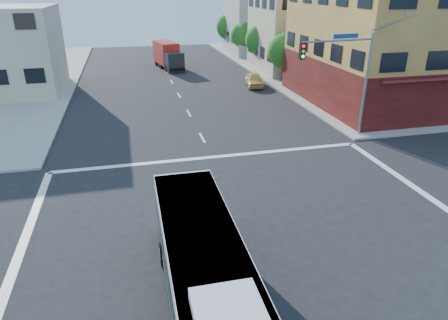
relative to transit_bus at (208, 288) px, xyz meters
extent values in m
plane|color=black|center=(2.93, 3.57, -1.55)|extent=(120.00, 120.00, 0.00)
cube|color=gray|center=(37.93, 38.57, -1.48)|extent=(50.00, 50.00, 0.15)
cube|color=gold|center=(22.93, 22.07, 5.45)|extent=(18.00, 15.00, 14.00)
cube|color=#5C1A15|center=(22.93, 22.07, 0.45)|extent=(18.09, 15.08, 4.00)
cube|color=#BDB190|center=(19.93, 37.57, 2.95)|extent=(12.00, 10.00, 9.00)
cube|color=#9C9C97|center=(19.93, 51.57, 3.45)|extent=(12.00, 10.00, 10.00)
cylinder|color=gray|center=(13.73, 14.37, 1.95)|extent=(0.18, 0.18, 7.00)
cylinder|color=gray|center=(11.23, 14.12, 5.05)|extent=(5.01, 0.62, 0.12)
cube|color=black|center=(8.73, 13.87, 4.55)|extent=(0.32, 0.30, 1.00)
sphere|color=#FF0C0C|center=(8.73, 13.70, 4.85)|extent=(0.20, 0.20, 0.20)
sphere|color=yellow|center=(8.73, 13.70, 4.55)|extent=(0.20, 0.20, 0.20)
sphere|color=#19FF33|center=(8.73, 13.70, 4.25)|extent=(0.20, 0.20, 0.20)
cube|color=navy|center=(11.73, 14.17, 5.30)|extent=(1.80, 0.22, 0.28)
cube|color=gray|center=(16.23, 14.62, 6.45)|extent=(0.50, 0.22, 0.14)
cylinder|color=#3C2315|center=(14.73, 31.57, -0.59)|extent=(0.28, 0.28, 1.92)
sphere|color=#1F5B1A|center=(14.73, 31.57, 1.81)|extent=(3.60, 3.60, 3.60)
sphere|color=#1F5B1A|center=(15.13, 31.27, 2.71)|extent=(2.52, 2.52, 2.52)
cylinder|color=#3C2315|center=(14.73, 39.57, -0.56)|extent=(0.28, 0.28, 1.99)
sphere|color=#1F5B1A|center=(14.73, 39.57, 1.96)|extent=(3.80, 3.80, 3.80)
sphere|color=#1F5B1A|center=(15.13, 39.27, 2.91)|extent=(2.66, 2.66, 2.66)
cylinder|color=#3C2315|center=(14.73, 47.57, -0.61)|extent=(0.28, 0.28, 1.89)
sphere|color=#1F5B1A|center=(14.73, 47.57, 1.70)|extent=(3.40, 3.40, 3.40)
sphere|color=#1F5B1A|center=(15.13, 47.27, 2.55)|extent=(2.38, 2.38, 2.38)
cylinder|color=#3C2315|center=(14.73, 55.57, -0.54)|extent=(0.28, 0.28, 2.03)
sphere|color=#1F5B1A|center=(14.73, 55.57, 2.08)|extent=(4.00, 4.00, 4.00)
sphere|color=#1F5B1A|center=(15.13, 55.27, 3.08)|extent=(2.80, 2.80, 2.80)
cube|color=black|center=(0.00, 0.02, -1.06)|extent=(2.36, 10.75, 0.40)
cube|color=silver|center=(0.00, 0.02, 0.03)|extent=(2.35, 10.73, 2.54)
cube|color=black|center=(0.00, 0.02, 0.19)|extent=(2.40, 10.41, 1.12)
cube|color=black|center=(0.04, 5.32, 0.10)|extent=(2.09, 0.07, 1.20)
cube|color=#E5590C|center=(0.04, 5.35, 0.99)|extent=(1.71, 0.06, 0.25)
cube|color=silver|center=(0.00, 0.02, 1.25)|extent=(2.31, 10.51, 0.11)
cube|color=silver|center=(-0.02, -2.66, 1.46)|extent=(1.61, 1.98, 0.32)
cube|color=#036C29|center=(1.15, -0.44, -0.62)|extent=(0.05, 4.91, 0.25)
cylinder|color=black|center=(-1.04, 3.45, -1.09)|extent=(0.27, 0.93, 0.93)
cylinder|color=#99999E|center=(-1.17, 3.45, -1.09)|extent=(0.04, 0.46, 0.46)
cylinder|color=black|center=(1.09, 3.44, -1.09)|extent=(0.27, 0.93, 0.93)
cylinder|color=#99999E|center=(1.22, 3.44, -1.09)|extent=(0.04, 0.46, 0.46)
cube|color=black|center=(3.95, 39.99, -0.41)|extent=(2.35, 2.27, 2.29)
cube|color=black|center=(4.10, 39.17, -0.06)|extent=(1.83, 0.41, 0.88)
cube|color=red|center=(3.34, 43.28, 0.30)|extent=(2.98, 5.24, 2.64)
cube|color=black|center=(3.53, 42.24, -1.07)|extent=(3.19, 7.29, 0.26)
cylinder|color=black|center=(3.01, 40.00, -1.11)|extent=(0.40, 0.91, 0.88)
cylinder|color=black|center=(4.83, 40.33, -1.11)|extent=(0.40, 0.91, 0.88)
cylinder|color=black|center=(2.54, 42.51, -1.11)|extent=(0.40, 0.91, 0.88)
cylinder|color=black|center=(4.36, 42.85, -1.11)|extent=(0.40, 0.91, 0.88)
cylinder|color=black|center=(2.14, 44.68, -1.11)|extent=(0.40, 0.91, 0.88)
cylinder|color=black|center=(3.96, 45.01, -1.11)|extent=(0.40, 0.91, 0.88)
imported|color=#E1B561|center=(11.09, 30.38, -0.86)|extent=(2.32, 4.29, 1.39)
camera|label=1|loc=(-1.73, -9.12, 8.23)|focal=32.00mm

